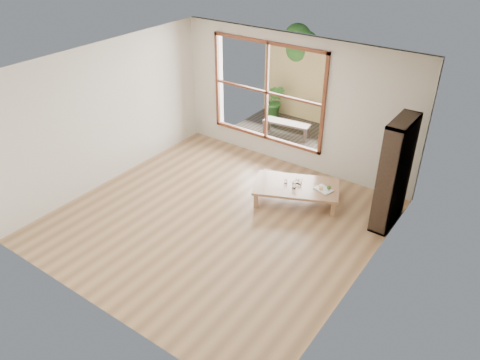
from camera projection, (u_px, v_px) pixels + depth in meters
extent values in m
plane|color=tan|center=(218.00, 219.00, 7.91)|extent=(5.00, 5.00, 0.00)
cube|color=#986949|center=(296.00, 186.00, 8.25)|extent=(1.68, 1.36, 0.05)
cube|color=#986949|center=(256.00, 200.00, 8.16)|extent=(0.10, 0.10, 0.28)
cube|color=#986949|center=(262.00, 181.00, 8.73)|extent=(0.10, 0.10, 0.28)
cube|color=#986949|center=(333.00, 209.00, 7.94)|extent=(0.10, 0.10, 0.28)
cube|color=#986949|center=(334.00, 188.00, 8.51)|extent=(0.10, 0.10, 0.28)
cube|color=beige|center=(273.00, 179.00, 8.98)|extent=(0.64, 0.64, 0.08)
cube|color=#33241C|center=(394.00, 174.00, 7.38)|extent=(0.30, 0.84, 1.86)
cylinder|color=silver|center=(294.00, 185.00, 8.14)|extent=(0.07, 0.07, 0.12)
cylinder|color=silver|center=(300.00, 182.00, 8.26)|extent=(0.06, 0.06, 0.09)
cylinder|color=silver|center=(297.00, 181.00, 8.28)|extent=(0.06, 0.06, 0.08)
cylinder|color=silver|center=(286.00, 182.00, 8.29)|extent=(0.05, 0.05, 0.07)
cube|color=white|center=(324.00, 189.00, 8.11)|extent=(0.34, 0.29, 0.02)
sphere|color=#476829|center=(329.00, 187.00, 8.08)|extent=(0.07, 0.07, 0.07)
cube|color=orange|center=(321.00, 189.00, 8.08)|extent=(0.06, 0.06, 0.03)
cube|color=beige|center=(321.00, 186.00, 8.16)|extent=(0.08, 0.07, 0.02)
cylinder|color=silver|center=(324.00, 191.00, 8.04)|extent=(0.17, 0.06, 0.01)
cube|color=#342D26|center=(292.00, 136.00, 10.70)|extent=(2.80, 2.00, 0.05)
cube|color=#33241C|center=(287.00, 123.00, 10.51)|extent=(1.09, 0.45, 0.04)
cube|color=#33241C|center=(265.00, 127.00, 10.71)|extent=(0.07, 0.07, 0.29)
cube|color=#33241C|center=(269.00, 124.00, 10.88)|extent=(0.07, 0.07, 0.29)
cube|color=#33241C|center=(305.00, 136.00, 10.31)|extent=(0.07, 0.07, 0.29)
cube|color=#33241C|center=(309.00, 132.00, 10.49)|extent=(0.07, 0.07, 0.29)
cube|color=tan|center=(316.00, 86.00, 10.94)|extent=(2.80, 0.06, 1.80)
imported|color=#316B27|center=(339.00, 116.00, 10.50)|extent=(0.87, 0.77, 0.89)
imported|color=#316B27|center=(275.00, 101.00, 11.33)|extent=(0.52, 0.44, 0.87)
cylinder|color=#4C3D2D|center=(296.00, 81.00, 11.55)|extent=(0.14, 0.14, 1.60)
sphere|color=#316B27|center=(302.00, 48.00, 11.05)|extent=(0.84, 0.84, 0.84)
sphere|color=#316B27|center=(293.00, 53.00, 11.35)|extent=(0.70, 0.70, 0.70)
sphere|color=#316B27|center=(297.00, 37.00, 10.90)|extent=(0.64, 0.64, 0.64)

